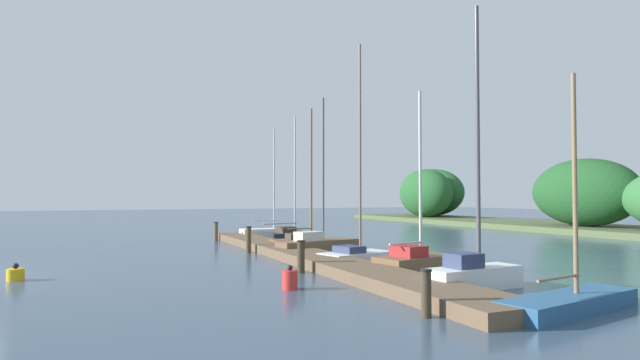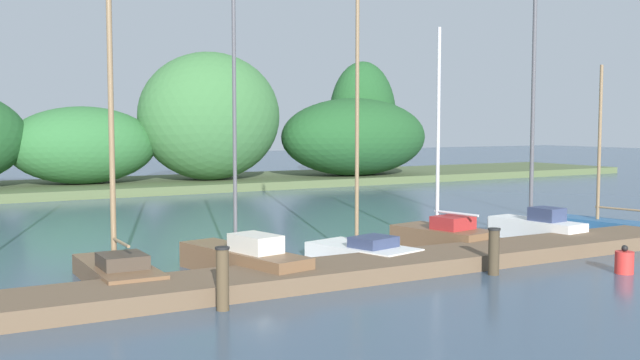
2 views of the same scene
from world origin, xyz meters
TOP-DOWN VIEW (x-y plane):
  - dock_pier at (0.00, 11.07)m, footprint 22.22×1.80m
  - far_shore at (-2.40, 34.36)m, footprint 67.74×8.67m
  - sailboat_2 at (-4.36, 13.06)m, footprint 1.20×3.60m
  - sailboat_3 at (-1.79, 12.55)m, footprint 1.69×4.01m
  - sailboat_4 at (1.42, 12.66)m, footprint 1.92×3.09m
  - sailboat_5 at (4.39, 13.27)m, footprint 1.77×3.04m
  - sailboat_6 at (7.52, 12.94)m, footprint 1.21×3.04m
  - sailboat_7 at (10.47, 13.05)m, footprint 1.74×4.21m
  - mooring_piling_1 at (-3.32, 9.87)m, footprint 0.26×0.26m
  - mooring_piling_2 at (3.02, 9.78)m, footprint 0.27×0.27m
  - channel_buoy_0 at (5.62, 8.45)m, footprint 0.40×0.40m

SIDE VIEW (x-z plane):
  - dock_pier at x=0.00m, z-range 0.00..0.35m
  - channel_buoy_0 at x=5.62m, z-range -0.06..0.57m
  - sailboat_7 at x=10.47m, z-range -2.28..2.81m
  - sailboat_2 at x=-4.36m, z-range -2.93..3.69m
  - sailboat_5 at x=4.39m, z-range -2.55..3.30m
  - sailboat_4 at x=1.42m, z-range -3.68..4.45m
  - sailboat_3 at x=-1.79m, z-range -2.93..3.73m
  - sailboat_6 at x=7.52m, z-range -3.25..4.29m
  - mooring_piling_2 at x=3.02m, z-range 0.01..1.04m
  - mooring_piling_1 at x=-3.32m, z-range 0.01..1.14m
  - far_shore at x=-2.40m, z-range -0.95..6.03m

